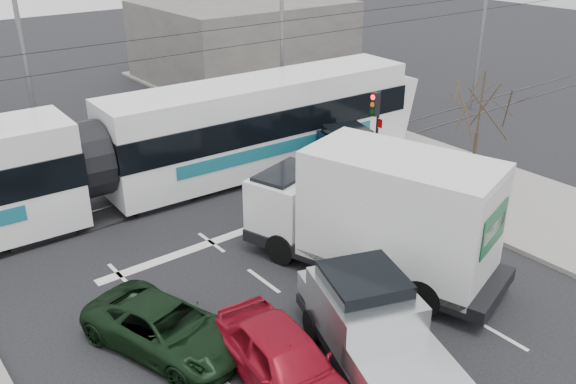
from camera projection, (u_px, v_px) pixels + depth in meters
ground at (374, 306)px, 17.26m from camera, size 120.00×120.00×0.00m
sidewalk_right at (548, 215)px, 22.28m from camera, size 6.00×60.00×0.15m
rails at (195, 191)px, 24.40m from camera, size 60.00×1.60×0.03m
building_right at (243, 40)px, 40.11m from camera, size 12.00×10.00×5.00m
bare_tree at (480, 109)px, 21.73m from camera, size 2.40×2.40×5.00m
traffic_signal at (376, 116)px, 24.39m from camera, size 0.44×0.44×3.60m
street_lamp_near at (279, 28)px, 29.24m from camera, size 2.38×0.25×9.00m
street_lamp_far at (19, 52)px, 24.21m from camera, size 2.38×0.25×9.00m
catenary at (188, 97)px, 22.79m from camera, size 60.00×0.20×7.00m
tram at (88, 161)px, 21.71m from camera, size 28.83×4.09×5.87m
silver_pickup at (377, 332)px, 14.37m from camera, size 4.11×6.62×2.28m
box_truck at (377, 215)px, 18.10m from camera, size 4.92×8.40×3.97m
navy_pickup at (354, 159)px, 24.61m from camera, size 3.35×5.53×2.19m
green_car at (166, 328)px, 15.34m from camera, size 3.40×4.97×1.26m
red_car at (285, 362)px, 13.95m from camera, size 2.35×4.75×1.56m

